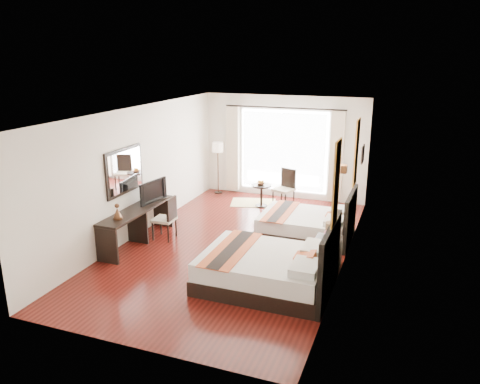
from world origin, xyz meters
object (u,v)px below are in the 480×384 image
(table_lamp, at_px, (331,228))
(window_chair, at_px, (284,195))
(console_desk, at_px, (138,226))
(desk_chair, at_px, (165,226))
(fruit_bowl, at_px, (261,184))
(vase, at_px, (326,243))
(nightstand, at_px, (327,253))
(side_table, at_px, (261,196))
(floor_lamp, at_px, (218,151))
(bed_far, at_px, (308,224))
(bed_near, at_px, (270,269))
(television, at_px, (150,191))

(table_lamp, xyz_separation_m, window_chair, (-1.75, 3.07, -0.43))
(console_desk, relative_size, desk_chair, 2.33)
(fruit_bowl, bearing_deg, vase, -54.26)
(nightstand, height_order, vase, vase)
(vase, relative_size, desk_chair, 0.15)
(side_table, bearing_deg, nightstand, -52.93)
(side_table, bearing_deg, fruit_bowl, -169.49)
(desk_chair, relative_size, fruit_bowl, 4.26)
(vase, bearing_deg, floor_lamp, 134.21)
(table_lamp, relative_size, console_desk, 0.16)
(console_desk, bearing_deg, table_lamp, 5.08)
(table_lamp, bearing_deg, bed_far, 119.17)
(table_lamp, relative_size, fruit_bowl, 1.57)
(bed_far, distance_m, floor_lamp, 4.06)
(bed_near, distance_m, side_table, 4.37)
(bed_near, distance_m, table_lamp, 1.53)
(floor_lamp, xyz_separation_m, side_table, (1.53, -0.72, -0.94))
(desk_chair, height_order, fruit_bowl, desk_chair)
(nightstand, relative_size, window_chair, 0.59)
(window_chair, bearing_deg, bed_far, 49.15)
(floor_lamp, bearing_deg, table_lamp, -43.20)
(bed_near, relative_size, floor_lamp, 1.51)
(fruit_bowl, bearing_deg, table_lamp, -51.08)
(vase, bearing_deg, desk_chair, 174.15)
(vase, distance_m, side_table, 3.93)
(bed_near, xyz_separation_m, console_desk, (-3.19, 0.87, 0.05))
(table_lamp, bearing_deg, window_chair, 119.60)
(bed_near, distance_m, bed_far, 2.46)
(console_desk, distance_m, side_table, 3.65)
(vase, bearing_deg, bed_near, -131.02)
(bed_near, bearing_deg, side_table, 109.95)
(bed_far, bearing_deg, desk_chair, -157.64)
(fruit_bowl, height_order, window_chair, window_chair)
(vase, bearing_deg, bed_far, 113.20)
(table_lamp, distance_m, television, 3.99)
(nightstand, bearing_deg, floor_lamp, 135.55)
(vase, relative_size, side_table, 0.24)
(bed_far, distance_m, side_table, 2.31)
(desk_chair, bearing_deg, table_lamp, 177.49)
(side_table, height_order, window_chair, window_chair)
(bed_near, relative_size, bed_far, 1.13)
(floor_lamp, distance_m, fruit_bowl, 1.79)
(table_lamp, height_order, fruit_bowl, table_lamp)
(nightstand, bearing_deg, bed_near, -125.61)
(bed_near, height_order, desk_chair, bed_near)
(bed_far, height_order, side_table, bed_far)
(bed_far, bearing_deg, fruit_bowl, 134.82)
(window_chair, bearing_deg, fruit_bowl, -51.46)
(bed_near, xyz_separation_m, table_lamp, (0.81, 1.23, 0.41))
(desk_chair, height_order, side_table, desk_chair)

